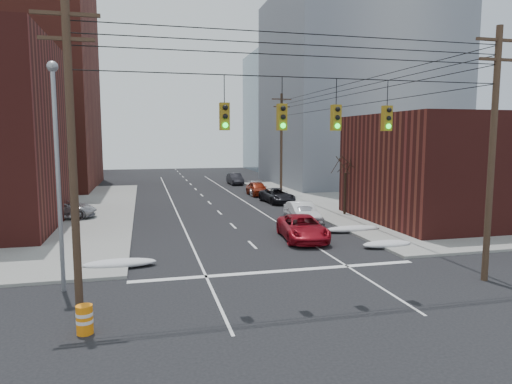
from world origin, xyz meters
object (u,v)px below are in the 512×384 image
lot_car_d (5,209)px  construction_barrel (85,319)px  parked_car_f (235,179)px  lot_car_a (29,218)px  parked_car_e (257,189)px  red_pickup (303,228)px  parked_car_b (302,213)px  lot_car_b (60,209)px  parked_car_c (277,196)px  parked_car_d (257,188)px  parked_car_a (303,214)px

lot_car_d → construction_barrel: size_ratio=3.91×
parked_car_f → lot_car_a: bearing=-127.8°
parked_car_e → red_pickup: bearing=-97.9°
parked_car_b → construction_barrel: (-13.24, -16.28, -0.30)m
lot_car_b → construction_barrel: bearing=-168.2°
parked_car_b → construction_barrel: 20.98m
parked_car_c → lot_car_a: (-20.39, -7.93, 0.08)m
parked_car_e → construction_barrel: parked_car_e is taller
parked_car_c → parked_car_d: size_ratio=1.06×
parked_car_f → parked_car_e: bearing=-90.1°
lot_car_b → parked_car_e: bearing=-58.5°
parked_car_b → parked_car_f: (0.70, 28.75, -0.03)m
parked_car_f → lot_car_b: lot_car_b is taller
parked_car_e → lot_car_b: 21.30m
parked_car_b → parked_car_f: bearing=92.4°
lot_car_d → parked_car_d: bearing=-80.5°
parked_car_c → parked_car_e: 5.86m
parked_car_b → lot_car_a: bearing=175.4°
parked_car_b → parked_car_c: size_ratio=0.95×
parked_car_b → parked_car_e: (0.78, 16.59, -0.02)m
parked_car_a → lot_car_d: parked_car_a is taller
parked_car_e → parked_car_f: parked_car_e is taller
parked_car_f → parked_car_a: bearing=-91.9°
parked_car_b → lot_car_b: 18.44m
parked_car_d → parked_car_e: 1.11m
parked_car_c → construction_barrel: size_ratio=5.28×
construction_barrel → parked_car_a: bearing=50.3°
parked_car_c → parked_car_f: (-0.60, 18.00, 0.05)m
parked_car_b → parked_car_e: 16.61m
parked_car_d → lot_car_b: (-18.53, -11.97, 0.20)m
parked_car_c → parked_car_d: parked_car_c is taller
red_pickup → parked_car_c: red_pickup is taller
parked_car_d → parked_car_f: 11.08m
parked_car_b → parked_car_d: (0.99, 17.68, -0.10)m
parked_car_b → lot_car_a: (-19.09, 2.82, -0.01)m
parked_car_e → construction_barrel: size_ratio=4.70×
parked_car_c → lot_car_a: bearing=-163.6°
parked_car_a → parked_car_c: 11.20m
parked_car_e → lot_car_d: parked_car_e is taller
red_pickup → lot_car_d: (-20.16, 12.69, 0.03)m
lot_car_a → lot_car_d: 5.57m
parked_car_c → parked_car_f: 18.01m
parked_car_d → parked_car_f: parked_car_f is taller
red_pickup → parked_car_a: size_ratio=1.22×
parked_car_c → lot_car_b: bearing=-169.9°
parked_car_c → construction_barrel: parked_car_c is taller
parked_car_d → lot_car_a: bearing=-136.4°
parked_car_e → lot_car_a: size_ratio=1.18×
parked_car_a → parked_car_e: bearing=84.4°
parked_car_e → lot_car_b: size_ratio=0.84×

